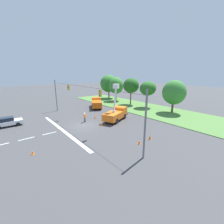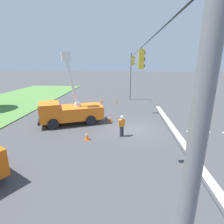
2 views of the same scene
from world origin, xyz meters
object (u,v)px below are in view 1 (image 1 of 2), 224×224
object	(u,v)px
traffic_cone_foreground_right	(150,137)
traffic_cone_mid_left	(32,152)
utility_truck_support_near	(96,103)
sedan_white	(7,122)
tree_west	(116,86)
traffic_cone_near_bucket	(139,142)
traffic_cone_foreground_left	(102,124)
tree_far_west	(109,84)
tree_east	(148,89)
tree_centre	(131,86)
tree_far_east	(174,93)
utility_truck_bucket_lift	(116,113)
road_worker	(85,117)
traffic_cone_mid_right	(95,116)

from	to	relation	value
traffic_cone_foreground_right	traffic_cone_mid_left	bearing A→B (deg)	-113.00
utility_truck_support_near	sedan_white	size ratio (longest dim) A/B	1.60
utility_truck_support_near	traffic_cone_foreground_right	world-z (taller)	utility_truck_support_near
tree_west	traffic_cone_near_bucket	bearing A→B (deg)	-34.53
traffic_cone_foreground_left	traffic_cone_near_bucket	distance (m)	8.50
tree_far_west	tree_east	distance (m)	17.55
tree_centre	tree_far_east	world-z (taller)	tree_centre
utility_truck_bucket_lift	road_worker	distance (m)	5.80
traffic_cone_mid_right	tree_far_east	bearing A→B (deg)	64.96
tree_east	traffic_cone_mid_right	xyz separation A→B (m)	(-0.28, -15.68, -4.52)
tree_far_west	tree_centre	size ratio (longest dim) A/B	1.10
tree_east	utility_truck_bucket_lift	bearing A→B (deg)	-76.13
tree_far_west	traffic_cone_mid_right	xyz separation A→B (m)	(17.24, -16.72, -4.78)
tree_far_east	traffic_cone_mid_left	distance (m)	28.63
tree_centre	traffic_cone_foreground_left	distance (m)	19.45
utility_truck_bucket_lift	traffic_cone_mid_right	size ratio (longest dim) A/B	8.98
tree_far_west	tree_east	size ratio (longest dim) A/B	1.21
traffic_cone_foreground_right	utility_truck_support_near	bearing A→B (deg)	166.88
tree_far_east	traffic_cone_foreground_right	bearing A→B (deg)	-69.66
road_worker	traffic_cone_near_bucket	world-z (taller)	road_worker
tree_far_west	traffic_cone_mid_left	size ratio (longest dim) A/B	13.88
tree_centre	traffic_cone_mid_left	distance (m)	30.52
tree_west	tree_far_east	xyz separation A→B (m)	(19.17, 0.21, -0.29)
tree_east	utility_truck_bucket_lift	size ratio (longest dim) A/B	0.99
tree_west	tree_east	distance (m)	12.13
road_worker	traffic_cone_foreground_right	size ratio (longest dim) A/B	2.28
tree_centre	traffic_cone_foreground_right	distance (m)	23.34
road_worker	utility_truck_bucket_lift	bearing A→B (deg)	62.71
tree_east	sedan_white	bearing A→B (deg)	-100.27
utility_truck_support_near	traffic_cone_mid_right	xyz separation A→B (m)	(7.71, -5.39, -0.86)
tree_far_west	traffic_cone_foreground_right	size ratio (longest dim) A/B	10.45
utility_truck_bucket_lift	utility_truck_support_near	bearing A→B (deg)	165.33
utility_truck_support_near	traffic_cone_near_bucket	bearing A→B (deg)	-18.73
tree_centre	traffic_cone_near_bucket	world-z (taller)	tree_centre
traffic_cone_near_bucket	tree_far_east	bearing A→B (deg)	108.01
tree_east	sedan_white	distance (m)	30.32
road_worker	traffic_cone_mid_right	size ratio (longest dim) A/B	2.35
tree_east	road_worker	world-z (taller)	tree_east
tree_centre	tree_east	bearing A→B (deg)	8.66
tree_far_east	traffic_cone_foreground_left	distance (m)	17.86
utility_truck_support_near	traffic_cone_near_bucket	distance (m)	21.82
tree_far_east	road_worker	distance (m)	19.78
traffic_cone_foreground_right	traffic_cone_mid_left	distance (m)	14.38
utility_truck_bucket_lift	traffic_cone_foreground_right	bearing A→B (deg)	-11.23
utility_truck_support_near	road_worker	distance (m)	11.81
tree_far_east	sedan_white	bearing A→B (deg)	-112.76
tree_east	road_worker	bearing A→B (deg)	-88.10
traffic_cone_mid_right	traffic_cone_near_bucket	xyz separation A→B (m)	(12.93, -1.61, -0.06)
road_worker	sedan_white	bearing A→B (deg)	-118.08
tree_far_east	sedan_white	xyz separation A→B (m)	(-12.40, -29.54, -3.79)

